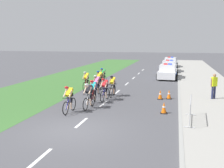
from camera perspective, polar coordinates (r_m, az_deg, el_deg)
ground_plane at (r=11.96m, az=-8.56°, el=-9.91°), size 160.00×160.00×0.00m
sidewalk_slab at (r=24.86m, az=19.58°, el=-0.13°), size 4.76×60.00×0.12m
kerb_edge at (r=24.73m, az=14.28°, el=0.09°), size 0.16×60.00×0.13m
grass_verge at (r=26.98m, az=-9.94°, el=0.86°), size 7.00×60.00×0.01m
lane_markings_centre at (r=22.33m, az=2.28°, el=-0.76°), size 0.14×29.60×0.01m
cyclist_lead at (r=14.62m, az=-9.30°, el=-3.16°), size 0.42×1.72×1.56m
cyclist_second at (r=15.38m, az=-5.07°, el=-2.45°), size 0.44×1.72×1.56m
cyclist_third at (r=16.58m, az=-4.16°, el=-1.57°), size 0.44×1.72×1.56m
cyclist_fourth at (r=17.36m, az=-1.60°, el=-1.06°), size 0.44×1.72×1.56m
cyclist_fifth at (r=18.93m, az=-3.35°, el=-0.20°), size 0.42×1.72×1.56m
cyclist_sixth at (r=18.64m, az=0.12°, el=-0.33°), size 0.42×1.72×1.56m
cyclist_seventh at (r=21.70m, az=-2.77°, el=1.04°), size 0.45×1.72×1.56m
cyclist_eighth at (r=21.15m, az=-5.62°, el=0.78°), size 0.42×1.72×1.56m
cyclist_ninth at (r=23.82m, az=-1.99°, el=1.79°), size 0.45×1.72×1.56m
police_car_nearest at (r=28.20m, az=11.98°, el=2.55°), size 2.14×4.47×1.59m
police_car_second at (r=33.89m, az=12.31°, el=3.65°), size 2.10×4.45×1.59m
police_car_third at (r=40.11m, az=12.55°, el=4.50°), size 2.13×4.47×1.59m
crowd_barrier_front at (r=13.17m, az=16.64°, el=-5.46°), size 0.65×2.32×1.07m
traffic_cone_near at (r=18.33m, az=12.27°, el=-2.23°), size 0.36×0.36×0.64m
traffic_cone_mid at (r=14.66m, az=11.20°, el=-5.09°), size 0.36×0.36×0.64m
traffic_cone_far at (r=18.12m, az=10.43°, el=-2.30°), size 0.36×0.36×0.64m
spectator_closest at (r=18.56m, az=21.26°, el=-0.09°), size 0.48×0.38×1.68m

